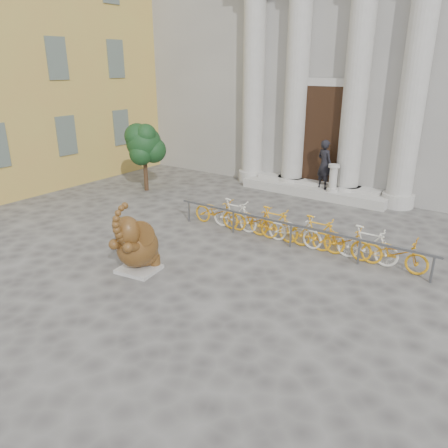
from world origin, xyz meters
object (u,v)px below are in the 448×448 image
Objects in this scene: bike_rack at (295,228)px; tree at (144,144)px; elephant_statue at (137,246)px; pedestrian at (324,164)px.

tree reaches higher than bike_rack.
tree reaches higher than elephant_statue.
bike_rack is at bearing 49.44° from elephant_statue.
elephant_statue is 9.07m from pedestrian.
tree is 1.45× the size of pedestrian.
elephant_statue is at bearing -122.13° from bike_rack.
tree reaches higher than pedestrian.
tree is (-5.23, 5.60, 1.24)m from elephant_statue.
elephant_statue is 7.76m from tree.
pedestrian is at bearing 104.50° from bike_rack.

